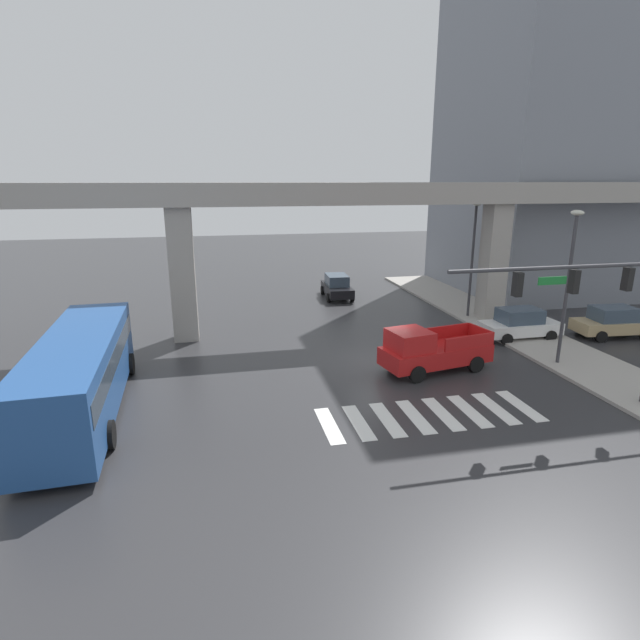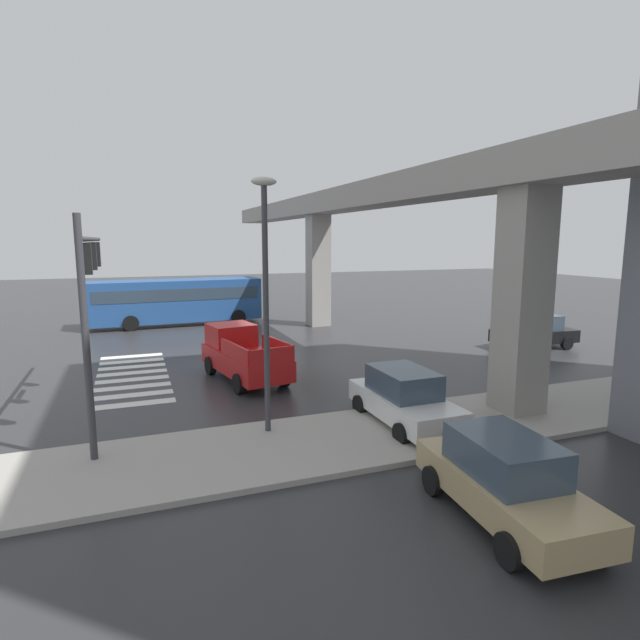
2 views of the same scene
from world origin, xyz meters
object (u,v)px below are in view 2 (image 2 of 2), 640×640
at_px(sedan_white, 404,398).
at_px(city_bus, 177,299).
at_px(pickup_truck, 242,355).
at_px(sedan_black, 535,332).
at_px(street_lamp_mid_block, 519,271).
at_px(street_lamp_near_corner, 265,277).
at_px(sedan_tan, 505,479).
at_px(traffic_signal_mast, 90,276).

bearing_deg(sedan_white, city_bus, -167.43).
bearing_deg(pickup_truck, sedan_black, 91.85).
bearing_deg(street_lamp_mid_block, sedan_black, 132.60).
bearing_deg(street_lamp_near_corner, sedan_tan, 29.11).
distance_m(sedan_black, sedan_white, 14.07).
distance_m(city_bus, sedan_tan, 27.04).
height_order(pickup_truck, sedan_white, pickup_truck).
bearing_deg(sedan_black, sedan_tan, -45.03).
bearing_deg(street_lamp_near_corner, city_bus, -178.12).
distance_m(sedan_tan, traffic_signal_mast, 12.04).
distance_m(pickup_truck, traffic_signal_mast, 7.40).
distance_m(city_bus, street_lamp_near_corner, 20.97).
bearing_deg(pickup_truck, city_bus, -175.03).
xyz_separation_m(sedan_white, street_lamp_near_corner, (-0.62, -4.09, 3.70)).
bearing_deg(city_bus, pickup_truck, 4.97).
bearing_deg(sedan_white, street_lamp_near_corner, -98.64).
distance_m(city_bus, traffic_signal_mast, 19.04).
bearing_deg(sedan_black, street_lamp_mid_block, -47.40).
height_order(sedan_tan, traffic_signal_mast, traffic_signal_mast).
distance_m(sedan_black, sedan_tan, 18.01).
xyz_separation_m(city_bus, sedan_black, (14.00, 16.74, -0.87)).
xyz_separation_m(pickup_truck, city_bus, (-14.50, -1.26, 0.73)).
distance_m(pickup_truck, city_bus, 14.57).
distance_m(sedan_white, traffic_signal_mast, 9.88).
distance_m(pickup_truck, street_lamp_near_corner, 7.24).
distance_m(sedan_white, street_lamp_mid_block, 5.95).
relative_size(city_bus, street_lamp_near_corner, 1.50).
bearing_deg(street_lamp_near_corner, sedan_white, 81.36).
bearing_deg(street_lamp_mid_block, traffic_signal_mast, -100.01).
bearing_deg(sedan_black, pickup_truck, -88.15).
xyz_separation_m(sedan_black, sedan_white, (7.39, -11.97, 0.00)).
bearing_deg(street_lamp_mid_block, city_bus, -155.69).
relative_size(sedan_tan, sedan_white, 1.03).
xyz_separation_m(sedan_white, street_lamp_mid_block, (-0.62, 4.61, 3.70)).
relative_size(pickup_truck, sedan_tan, 1.21).
bearing_deg(street_lamp_near_corner, pickup_truck, 174.71).
relative_size(city_bus, sedan_tan, 2.46).
height_order(pickup_truck, street_lamp_mid_block, street_lamp_mid_block).
height_order(sedan_white, street_lamp_mid_block, street_lamp_mid_block).
distance_m(city_bus, sedan_black, 21.84).
height_order(sedan_black, sedan_white, same).
xyz_separation_m(sedan_tan, street_lamp_near_corner, (-5.96, -3.32, 3.70)).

